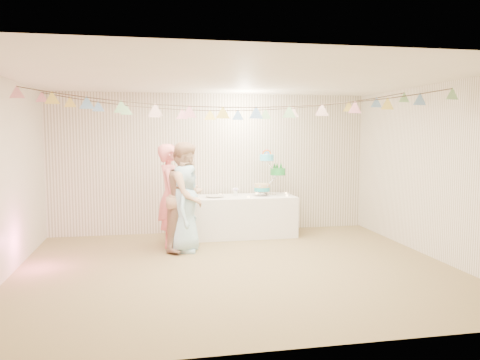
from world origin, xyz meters
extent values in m
plane|color=olive|center=(0.00, 0.00, 0.00)|extent=(6.00, 6.00, 0.00)
plane|color=silver|center=(0.00, 0.00, 2.60)|extent=(6.00, 6.00, 0.00)
plane|color=silver|center=(0.00, 2.50, 1.30)|extent=(6.00, 6.00, 0.00)
plane|color=silver|center=(0.00, -2.50, 1.30)|extent=(6.00, 6.00, 0.00)
plane|color=silver|center=(3.00, 0.00, 1.30)|extent=(5.00, 5.00, 0.00)
cube|color=white|center=(0.44, 2.00, 0.37)|extent=(1.95, 0.78, 0.73)
cylinder|color=white|center=(-0.03, 1.95, 0.76)|extent=(0.33, 0.33, 0.02)
imported|color=#F27E80|center=(-0.84, 1.47, 0.85)|extent=(0.47, 0.66, 1.70)
imported|color=tan|center=(-0.59, 1.15, 0.87)|extent=(1.01, 1.06, 1.73)
imported|color=#AADCF1|center=(-0.63, 1.07, 0.69)|extent=(0.60, 0.77, 1.38)
cylinder|color=#FFD88C|center=(-0.36, 1.85, 0.75)|extent=(0.04, 0.04, 0.03)
cylinder|color=#FFD88C|center=(0.09, 2.18, 0.75)|extent=(0.04, 0.04, 0.03)
cylinder|color=#FFD88C|center=(0.54, 1.78, 0.75)|extent=(0.04, 0.04, 0.03)
cylinder|color=#FFD88C|center=(0.79, 2.22, 0.75)|extent=(0.04, 0.04, 0.03)
cylinder|color=#FFD88C|center=(1.26, 1.82, 0.75)|extent=(0.04, 0.04, 0.03)
cylinder|color=#FFD88C|center=(1.34, 2.15, 0.75)|extent=(0.04, 0.04, 0.03)
camera|label=1|loc=(-1.16, -6.24, 1.88)|focal=35.00mm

